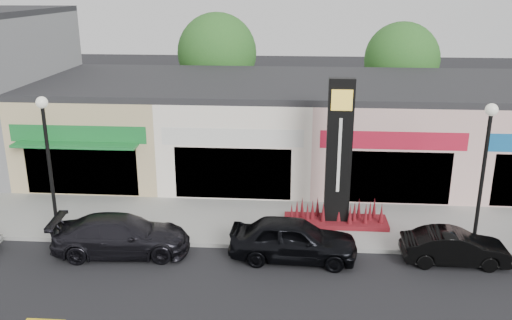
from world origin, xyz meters
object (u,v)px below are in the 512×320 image
Objects in this scene: car_dark_sedan at (122,235)px; car_black_sedan at (293,239)px; lamp_east_near at (484,163)px; pylon_sign at (338,175)px; car_black_conv at (455,247)px; lamp_west_near at (48,153)px.

car_black_sedan reaches higher than car_dark_sedan.
pylon_sign is at bearing 161.25° from lamp_east_near.
lamp_east_near reaches higher than car_black_conv.
lamp_west_near is 4.22m from car_dark_sedan.
pylon_sign reaches higher than car_black_sedan.
pylon_sign reaches higher than lamp_west_near.
lamp_west_near reaches higher than car_black_sedan.
lamp_east_near is 5.42m from pylon_sign.
pylon_sign is 3.62m from car_black_sedan.
car_black_sedan is at bearing -6.89° from lamp_west_near.
pylon_sign is (11.00, 1.70, -1.20)m from lamp_west_near.
car_black_sedan is (6.31, 0.04, 0.06)m from car_dark_sedan.
lamp_west_near is 15.33m from car_black_conv.
lamp_west_near is 1.47× the size of car_black_conv.
lamp_east_near is at bearing -43.56° from car_black_conv.
car_black_sedan is (-6.71, -1.12, -2.70)m from lamp_east_near.
pylon_sign reaches higher than car_black_conv.
car_black_sedan is at bearing 91.82° from car_black_conv.
pylon_sign is 1.61× the size of car_black_conv.
car_black_sedan is (9.29, -1.12, -2.70)m from lamp_west_near.
car_dark_sedan is at bearing -21.30° from lamp_west_near.
lamp_west_near is 0.91× the size of pylon_sign.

